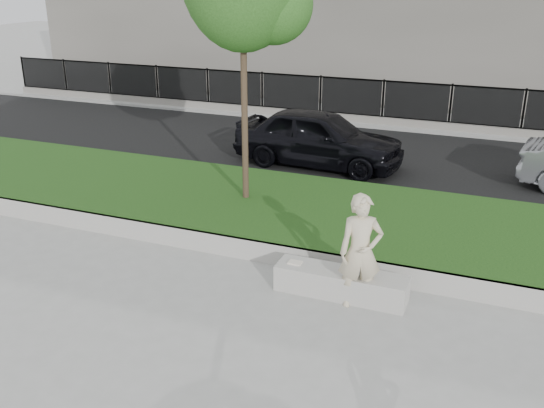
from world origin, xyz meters
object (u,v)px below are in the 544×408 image
at_px(stone_bench, 341,283).
at_px(book, 295,263).
at_px(man, 361,252).
at_px(car_dark, 319,138).

distance_m(stone_bench, book, 0.83).
relative_size(stone_bench, book, 9.68).
xyz_separation_m(man, car_dark, (-2.83, 6.70, -0.11)).
bearing_deg(car_dark, book, -161.27).
bearing_deg(car_dark, man, -152.97).
bearing_deg(man, car_dark, 89.63).
bearing_deg(man, stone_bench, 129.20).
xyz_separation_m(man, book, (-1.12, 0.16, -0.47)).
distance_m(book, car_dark, 6.77).
height_order(stone_bench, car_dark, car_dark).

